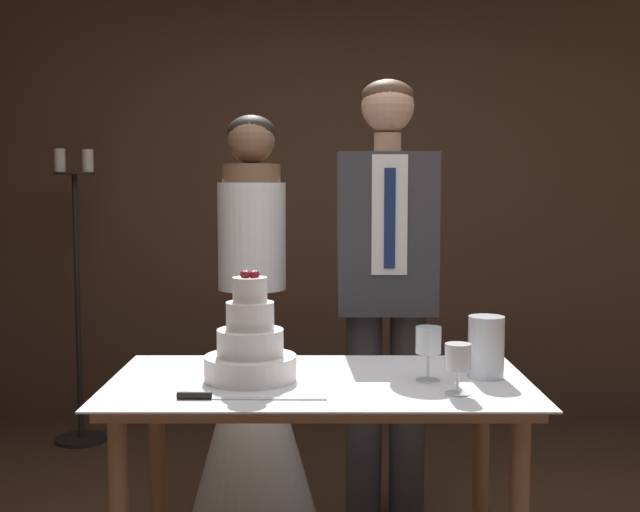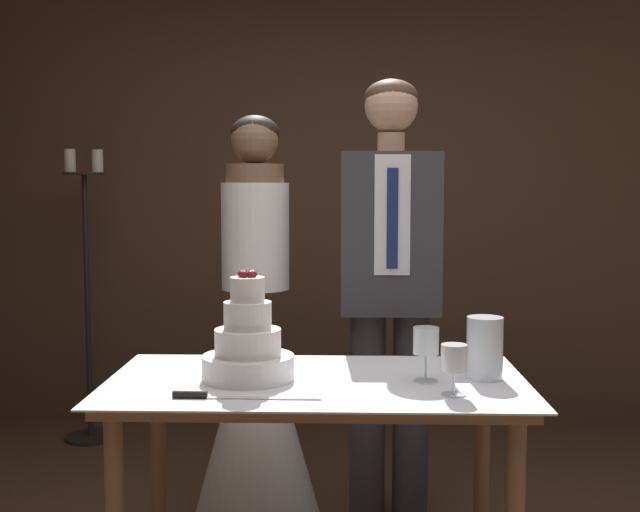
% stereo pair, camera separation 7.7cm
% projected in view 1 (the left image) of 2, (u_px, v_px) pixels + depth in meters
% --- Properties ---
extents(wall_back, '(4.56, 0.12, 2.57)m').
position_uv_depth(wall_back, '(345.00, 206.00, 4.79)').
color(wall_back, '#513828').
rests_on(wall_back, ground_plane).
extents(cake_table, '(1.33, 0.72, 0.79)m').
position_uv_depth(cake_table, '(320.00, 412.00, 2.55)').
color(cake_table, '#8E6B4C').
rests_on(cake_table, ground_plane).
extents(tiered_cake, '(0.29, 0.29, 0.35)m').
position_uv_depth(tiered_cake, '(251.00, 347.00, 2.53)').
color(tiered_cake, white).
rests_on(tiered_cake, cake_table).
extents(cake_knife, '(0.43, 0.03, 0.02)m').
position_uv_depth(cake_knife, '(223.00, 397.00, 2.31)').
color(cake_knife, silver).
rests_on(cake_knife, cake_table).
extents(wine_glass_near, '(0.08, 0.08, 0.17)m').
position_uv_depth(wine_glass_near, '(429.00, 343.00, 2.51)').
color(wine_glass_near, silver).
rests_on(wine_glass_near, cake_table).
extents(wine_glass_middle, '(0.08, 0.08, 0.15)m').
position_uv_depth(wine_glass_middle, '(459.00, 359.00, 2.35)').
color(wine_glass_middle, silver).
rests_on(wine_glass_middle, cake_table).
extents(hurricane_candle, '(0.12, 0.12, 0.20)m').
position_uv_depth(hurricane_candle, '(487.00, 348.00, 2.56)').
color(hurricane_candle, silver).
rests_on(hurricane_candle, cake_table).
extents(bride, '(0.54, 0.54, 1.69)m').
position_uv_depth(bride, '(254.00, 375.00, 3.35)').
color(bride, white).
rests_on(bride, ground_plane).
extents(groom, '(0.40, 0.25, 1.84)m').
position_uv_depth(groom, '(387.00, 275.00, 3.31)').
color(groom, '#38383D').
rests_on(groom, ground_plane).
extents(candle_stand, '(0.28, 0.28, 1.60)m').
position_uv_depth(candle_stand, '(79.00, 308.00, 4.36)').
color(candle_stand, black).
rests_on(candle_stand, ground_plane).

